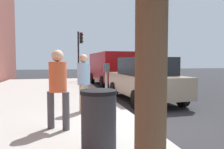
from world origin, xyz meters
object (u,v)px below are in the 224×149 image
object	(u,v)px
parking_meter	(106,77)
trash_bin	(99,121)
pedestrian_bystander	(58,83)
parked_van_far	(111,67)
traffic_signal	(80,48)
pedestrian_at_meter	(84,79)
parked_sedan_near	(144,79)

from	to	relation	value
parking_meter	trash_bin	size ratio (longest dim) A/B	1.40
trash_bin	pedestrian_bystander	bearing A→B (deg)	24.58
parked_van_far	traffic_signal	distance (m)	2.80
pedestrian_at_meter	parked_van_far	bearing A→B (deg)	93.60
parking_meter	parked_sedan_near	world-z (taller)	parked_sedan_near
pedestrian_at_meter	traffic_signal	bearing A→B (deg)	107.54
trash_bin	pedestrian_at_meter	bearing A→B (deg)	-1.30
pedestrian_at_meter	parked_sedan_near	distance (m)	3.29
parked_sedan_near	trash_bin	bearing A→B (deg)	150.78
parking_meter	traffic_signal	distance (m)	9.77
parked_sedan_near	parked_van_far	distance (m)	6.12
pedestrian_at_meter	parking_meter	bearing A→B (deg)	13.83
traffic_signal	trash_bin	world-z (taller)	traffic_signal
pedestrian_bystander	parked_sedan_near	distance (m)	4.83
parking_meter	parked_van_far	world-z (taller)	parked_van_far
pedestrian_at_meter	traffic_signal	world-z (taller)	traffic_signal
parking_meter	traffic_signal	world-z (taller)	traffic_signal
parking_meter	traffic_signal	bearing A→B (deg)	-0.43
parked_sedan_near	parked_van_far	size ratio (longest dim) A/B	0.84
parking_meter	trash_bin	bearing A→B (deg)	165.81
pedestrian_at_meter	trash_bin	bearing A→B (deg)	-69.44
parked_sedan_near	trash_bin	distance (m)	5.58
parking_meter	parked_van_far	distance (m)	8.37
parking_meter	pedestrian_at_meter	world-z (taller)	pedestrian_at_meter
parked_sedan_near	trash_bin	xyz separation A→B (m)	(-4.86, 2.72, -0.24)
pedestrian_at_meter	parked_van_far	world-z (taller)	parked_van_far
parking_meter	trash_bin	distance (m)	2.97
parking_meter	pedestrian_at_meter	size ratio (longest dim) A/B	0.84
parked_sedan_near	parked_van_far	bearing A→B (deg)	0.01
pedestrian_bystander	trash_bin	bearing A→B (deg)	-124.42
pedestrian_bystander	traffic_signal	distance (m)	11.28
parking_meter	traffic_signal	xyz separation A→B (m)	(9.67, -0.07, 1.41)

